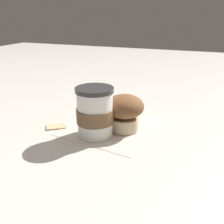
{
  "coord_description": "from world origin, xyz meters",
  "views": [
    {
      "loc": [
        -0.57,
        -0.23,
        0.28
      ],
      "look_at": [
        0.0,
        0.0,
        0.04
      ],
      "focal_mm": 42.0,
      "sensor_mm": 36.0,
      "label": 1
    }
  ],
  "objects_px": {
    "sugar_packet": "(56,126)",
    "banana": "(113,109)",
    "muffin": "(125,110)",
    "coffee_cup": "(95,113)"
  },
  "relations": [
    {
      "from": "coffee_cup",
      "to": "muffin",
      "type": "xyz_separation_m",
      "value": [
        0.06,
        -0.05,
        -0.01
      ]
    },
    {
      "from": "banana",
      "to": "sugar_packet",
      "type": "height_order",
      "value": "banana"
    },
    {
      "from": "sugar_packet",
      "to": "banana",
      "type": "bearing_deg",
      "value": -39.06
    },
    {
      "from": "coffee_cup",
      "to": "muffin",
      "type": "relative_size",
      "value": 1.24
    },
    {
      "from": "coffee_cup",
      "to": "banana",
      "type": "relative_size",
      "value": 0.81
    },
    {
      "from": "coffee_cup",
      "to": "banana",
      "type": "bearing_deg",
      "value": 3.23
    },
    {
      "from": "coffee_cup",
      "to": "muffin",
      "type": "distance_m",
      "value": 0.08
    },
    {
      "from": "muffin",
      "to": "sugar_packet",
      "type": "relative_size",
      "value": 1.91
    },
    {
      "from": "banana",
      "to": "sugar_packet",
      "type": "relative_size",
      "value": 2.93
    },
    {
      "from": "coffee_cup",
      "to": "muffin",
      "type": "bearing_deg",
      "value": -43.81
    }
  ]
}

